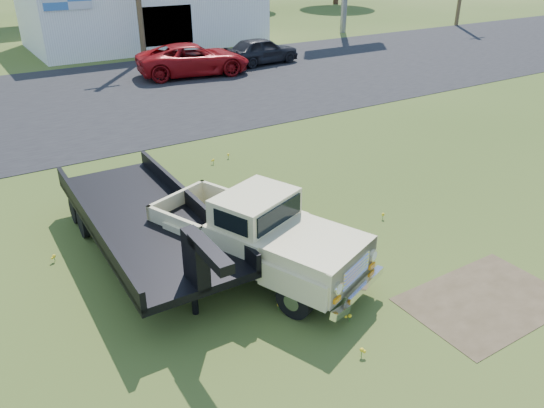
{
  "coord_description": "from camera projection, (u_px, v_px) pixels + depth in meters",
  "views": [
    {
      "loc": [
        -6.17,
        -7.68,
        6.01
      ],
      "look_at": [
        -0.69,
        1.0,
        0.92
      ],
      "focal_mm": 35.0,
      "sensor_mm": 36.0,
      "label": 1
    }
  ],
  "objects": [
    {
      "name": "vintage_pickup_truck",
      "position": [
        256.0,
        233.0,
        10.41
      ],
      "size": [
        3.45,
        5.11,
        1.73
      ],
      "primitive_type": null,
      "rotation": [
        0.0,
        0.0,
        0.37
      ],
      "color": "#C5C084",
      "rests_on": "ground"
    },
    {
      "name": "ground",
      "position": [
        324.0,
        252.0,
        11.44
      ],
      "size": [
        140.0,
        140.0,
        0.0
      ],
      "primitive_type": "plane",
      "color": "#354B18",
      "rests_on": "ground"
    },
    {
      "name": "red_pickup",
      "position": [
        194.0,
        60.0,
        26.23
      ],
      "size": [
        5.87,
        3.41,
        1.54
      ],
      "primitive_type": "imported",
      "rotation": [
        0.0,
        0.0,
        1.41
      ],
      "color": "maroon",
      "rests_on": "ground"
    },
    {
      "name": "flatbed_trailer",
      "position": [
        144.0,
        215.0,
        11.05
      ],
      "size": [
        2.27,
        6.59,
        1.79
      ],
      "primitive_type": null,
      "rotation": [
        0.0,
        0.0,
        -0.01
      ],
      "color": "black",
      "rests_on": "ground"
    },
    {
      "name": "dirt_patch_b",
      "position": [
        174.0,
        212.0,
        13.13
      ],
      "size": [
        2.2,
        1.6,
        0.01
      ],
      "primitive_type": "cube",
      "color": "#483B26",
      "rests_on": "ground"
    },
    {
      "name": "commercial_building",
      "position": [
        144.0,
        10.0,
        33.83
      ],
      "size": [
        14.2,
        8.2,
        4.15
      ],
      "color": "silver",
      "rests_on": "ground"
    },
    {
      "name": "dark_sedan",
      "position": [
        261.0,
        51.0,
        28.67
      ],
      "size": [
        4.3,
        1.99,
        1.43
      ],
      "primitive_type": "imported",
      "rotation": [
        0.0,
        0.0,
        1.64
      ],
      "color": "black",
      "rests_on": "ground"
    },
    {
      "name": "dirt_patch_a",
      "position": [
        486.0,
        301.0,
        9.88
      ],
      "size": [
        3.0,
        2.0,
        0.01
      ],
      "primitive_type": "cube",
      "color": "#483B26",
      "rests_on": "ground"
    },
    {
      "name": "asphalt_lot",
      "position": [
        112.0,
        97.0,
        22.8
      ],
      "size": [
        90.0,
        14.0,
        0.02
      ],
      "primitive_type": "cube",
      "color": "black",
      "rests_on": "ground"
    }
  ]
}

